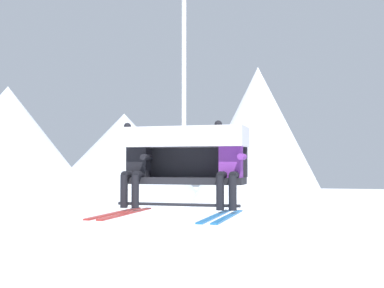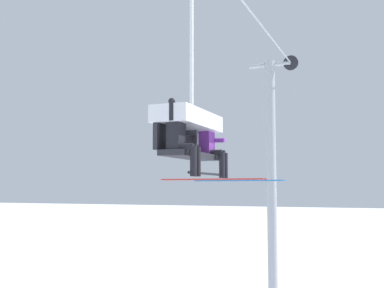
{
  "view_description": "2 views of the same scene",
  "coord_description": "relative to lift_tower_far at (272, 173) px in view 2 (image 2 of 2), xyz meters",
  "views": [
    {
      "loc": [
        1.8,
        -7.68,
        5.03
      ],
      "look_at": [
        -0.12,
        -0.79,
        5.34
      ],
      "focal_mm": 45.0,
      "sensor_mm": 36.0,
      "label": 1
    },
    {
      "loc": [
        -8.18,
        -4.04,
        4.22
      ],
      "look_at": [
        -0.2,
        -0.79,
        5.01
      ],
      "focal_mm": 45.0,
      "sensor_mm": 36.0,
      "label": 2
    }
  ],
  "objects": [
    {
      "name": "lift_tower_far",
      "position": [
        0.0,
        0.0,
        0.0
      ],
      "size": [
        0.36,
        1.88,
        9.19
      ],
      "color": "#9EA3A8",
      "rests_on": "ground_plane"
    },
    {
      "name": "chairlift_chair",
      "position": [
        -9.87,
        -0.71,
        0.61
      ],
      "size": [
        1.85,
        0.74,
        4.52
      ],
      "color": "#232328"
    },
    {
      "name": "skier_black",
      "position": [
        -10.59,
        -0.92,
        0.27
      ],
      "size": [
        0.48,
        1.7,
        1.34
      ],
      "color": "black"
    },
    {
      "name": "skier_purple",
      "position": [
        -9.15,
        -0.92,
        0.27
      ],
      "size": [
        0.48,
        1.7,
        1.34
      ],
      "color": "purple"
    }
  ]
}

